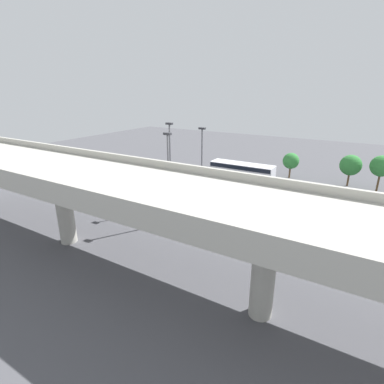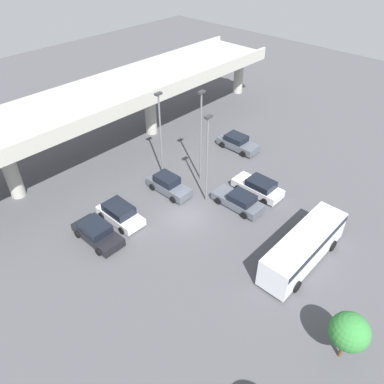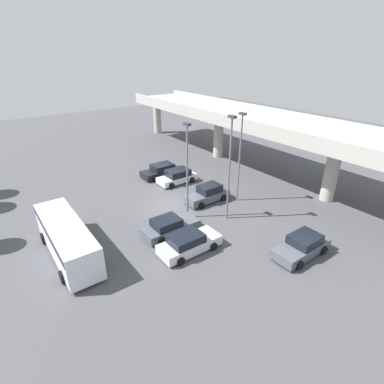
% 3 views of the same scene
% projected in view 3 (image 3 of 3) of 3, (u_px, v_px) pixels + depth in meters
% --- Properties ---
extents(ground_plane, '(108.15, 108.15, 0.00)m').
position_uv_depth(ground_plane, '(168.00, 205.00, 29.26)').
color(ground_plane, '#4C4C51').
extents(highway_overpass, '(51.80, 7.88, 7.17)m').
position_uv_depth(highway_overpass, '(268.00, 126.00, 33.98)').
color(highway_overpass, '#ADAAA0').
rests_on(highway_overpass, ground_plane).
extents(parked_car_0, '(2.26, 4.65, 1.48)m').
position_uv_depth(parked_car_0, '(161.00, 171.00, 35.68)').
color(parked_car_0, black).
rests_on(parked_car_0, ground_plane).
extents(parked_car_1, '(2.21, 4.45, 1.54)m').
position_uv_depth(parked_car_1, '(177.00, 176.00, 33.93)').
color(parked_car_1, silver).
rests_on(parked_car_1, ground_plane).
extents(parked_car_2, '(1.98, 4.57, 1.70)m').
position_uv_depth(parked_car_2, '(208.00, 194.00, 29.70)').
color(parked_car_2, '#515660').
rests_on(parked_car_2, ground_plane).
extents(parked_car_3, '(2.15, 4.75, 1.48)m').
position_uv_depth(parked_car_3, '(170.00, 226.00, 24.42)').
color(parked_car_3, '#515660').
rests_on(parked_car_3, ground_plane).
extents(parked_car_4, '(2.21, 4.82, 1.53)m').
position_uv_depth(parked_car_4, '(189.00, 243.00, 22.26)').
color(parked_car_4, silver).
rests_on(parked_car_4, ground_plane).
extents(parked_car_5, '(2.16, 4.68, 1.57)m').
position_uv_depth(parked_car_5, '(302.00, 246.00, 21.89)').
color(parked_car_5, '#515660').
rests_on(parked_car_5, ground_plane).
extents(shuttle_bus, '(8.79, 2.65, 2.65)m').
position_uv_depth(shuttle_bus, '(66.00, 237.00, 21.47)').
color(shuttle_bus, silver).
rests_on(shuttle_bus, ground_plane).
extents(lamp_post_near_aisle, '(0.70, 0.35, 8.70)m').
position_uv_depth(lamp_post_near_aisle, '(240.00, 152.00, 28.04)').
color(lamp_post_near_aisle, slate).
rests_on(lamp_post_near_aisle, ground_plane).
extents(lamp_post_mid_lot, '(0.70, 0.35, 9.16)m').
position_uv_depth(lamp_post_mid_lot, '(230.00, 163.00, 24.71)').
color(lamp_post_mid_lot, slate).
rests_on(lamp_post_mid_lot, ground_plane).
extents(lamp_post_by_overpass, '(0.70, 0.35, 8.54)m').
position_uv_depth(lamp_post_by_overpass, '(187.00, 166.00, 25.02)').
color(lamp_post_by_overpass, slate).
rests_on(lamp_post_by_overpass, ground_plane).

